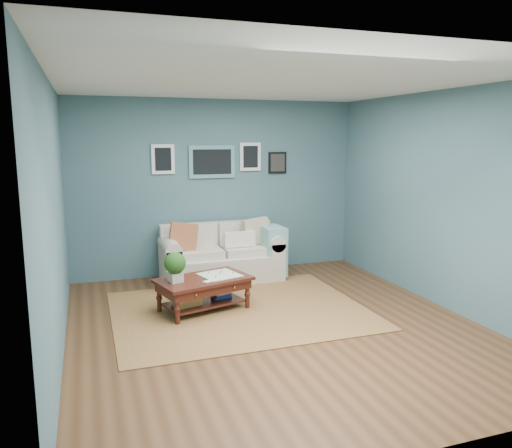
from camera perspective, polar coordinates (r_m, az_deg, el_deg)
name	(u,v)px	position (r m, az deg, el deg)	size (l,w,h in m)	color
room_shell	(273,207)	(5.52, 2.01, 1.95)	(5.00, 5.02, 2.70)	brown
area_rug	(239,310)	(6.28, -1.92, -9.82)	(3.05, 2.44, 0.01)	brown
loveseat	(226,255)	(7.54, -3.47, -3.51)	(1.81, 0.82, 0.93)	beige
coffee_table	(199,284)	(6.19, -6.54, -6.86)	(1.25, 0.93, 0.78)	#37110C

